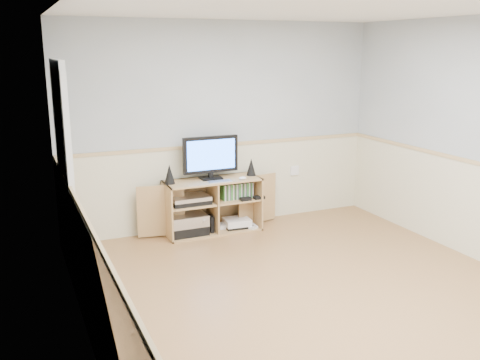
% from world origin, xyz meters
% --- Properties ---
extents(room, '(4.04, 4.54, 2.54)m').
position_xyz_m(room, '(-0.06, 0.12, 1.22)').
color(room, '#A9764B').
rests_on(room, ground).
extents(media_cabinet, '(1.80, 0.43, 0.65)m').
position_xyz_m(media_cabinet, '(-0.25, 2.06, 0.33)').
color(media_cabinet, tan).
rests_on(media_cabinet, floor).
extents(monitor, '(0.68, 0.18, 0.52)m').
position_xyz_m(monitor, '(-0.25, 2.05, 0.93)').
color(monitor, black).
rests_on(monitor, media_cabinet).
extents(speaker_left, '(0.12, 0.12, 0.23)m').
position_xyz_m(speaker_left, '(-0.76, 2.02, 0.76)').
color(speaker_left, black).
rests_on(speaker_left, media_cabinet).
extents(speaker_right, '(0.12, 0.12, 0.21)m').
position_xyz_m(speaker_right, '(0.27, 2.02, 0.76)').
color(speaker_right, black).
rests_on(speaker_right, media_cabinet).
extents(keyboard, '(0.29, 0.12, 0.01)m').
position_xyz_m(keyboard, '(-0.20, 1.86, 0.66)').
color(keyboard, silver).
rests_on(keyboard, media_cabinet).
extents(mouse, '(0.10, 0.07, 0.04)m').
position_xyz_m(mouse, '(0.09, 1.86, 0.67)').
color(mouse, white).
rests_on(mouse, media_cabinet).
extents(av_components, '(0.53, 0.34, 0.47)m').
position_xyz_m(av_components, '(-0.56, 2.00, 0.22)').
color(av_components, black).
rests_on(av_components, media_cabinet).
extents(game_consoles, '(0.45, 0.30, 0.11)m').
position_xyz_m(game_consoles, '(0.05, 1.99, 0.07)').
color(game_consoles, white).
rests_on(game_consoles, media_cabinet).
extents(game_cases, '(0.39, 0.13, 0.19)m').
position_xyz_m(game_cases, '(0.06, 1.98, 0.48)').
color(game_cases, '#3F8C3F').
rests_on(game_cases, media_cabinet).
extents(wall_outlet, '(0.12, 0.03, 0.12)m').
position_xyz_m(wall_outlet, '(1.00, 2.23, 0.60)').
color(wall_outlet, white).
rests_on(wall_outlet, wall_back).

